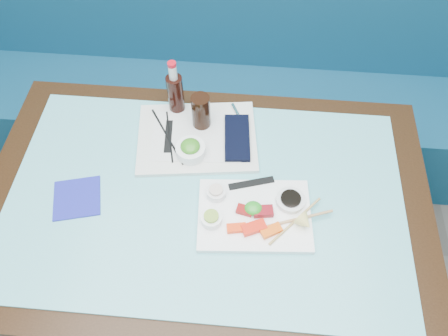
# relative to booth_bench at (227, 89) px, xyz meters

# --- Properties ---
(booth_bench) EXTENTS (3.00, 0.56, 1.17)m
(booth_bench) POSITION_rel_booth_bench_xyz_m (0.00, 0.00, 0.00)
(booth_bench) COLOR navy
(booth_bench) RESTS_ON ground
(dining_table) EXTENTS (1.40, 0.90, 0.75)m
(dining_table) POSITION_rel_booth_bench_xyz_m (0.00, -0.84, 0.29)
(dining_table) COLOR black
(dining_table) RESTS_ON ground
(glass_top) EXTENTS (1.22, 0.76, 0.01)m
(glass_top) POSITION_rel_booth_bench_xyz_m (0.00, -0.84, 0.38)
(glass_top) COLOR #61B9C2
(glass_top) RESTS_ON dining_table
(sashimi_plate) EXTENTS (0.35, 0.26, 0.02)m
(sashimi_plate) POSITION_rel_booth_bench_xyz_m (0.15, -0.89, 0.39)
(sashimi_plate) COLOR white
(sashimi_plate) RESTS_ON glass_top
(salmon_left) EXTENTS (0.06, 0.04, 0.01)m
(salmon_left) POSITION_rel_booth_bench_xyz_m (0.10, -0.95, 0.41)
(salmon_left) COLOR #FF350A
(salmon_left) RESTS_ON sashimi_plate
(salmon_mid) EXTENTS (0.08, 0.06, 0.02)m
(salmon_mid) POSITION_rel_booth_bench_xyz_m (0.15, -0.94, 0.41)
(salmon_mid) COLOR red
(salmon_mid) RESTS_ON sashimi_plate
(salmon_right) EXTENTS (0.07, 0.06, 0.01)m
(salmon_right) POSITION_rel_booth_bench_xyz_m (0.20, -0.95, 0.41)
(salmon_right) COLOR #FA570A
(salmon_right) RESTS_ON sashimi_plate
(tuna_left) EXTENTS (0.05, 0.04, 0.02)m
(tuna_left) POSITION_rel_booth_bench_xyz_m (0.12, -0.89, 0.41)
(tuna_left) COLOR maroon
(tuna_left) RESTS_ON sashimi_plate
(tuna_right) EXTENTS (0.06, 0.04, 0.02)m
(tuna_right) POSITION_rel_booth_bench_xyz_m (0.18, -0.89, 0.41)
(tuna_right) COLOR maroon
(tuna_right) RESTS_ON sashimi_plate
(seaweed_garnish) EXTENTS (0.06, 0.06, 0.03)m
(seaweed_garnish) POSITION_rel_booth_bench_xyz_m (0.15, -0.88, 0.41)
(seaweed_garnish) COLOR #259422
(seaweed_garnish) RESTS_ON sashimi_plate
(ramekin_wasabi) EXTENTS (0.06, 0.06, 0.03)m
(ramekin_wasabi) POSITION_rel_booth_bench_xyz_m (0.03, -0.93, 0.41)
(ramekin_wasabi) COLOR white
(ramekin_wasabi) RESTS_ON sashimi_plate
(wasabi_fill) EXTENTS (0.05, 0.05, 0.01)m
(wasabi_fill) POSITION_rel_booth_bench_xyz_m (0.03, -0.93, 0.43)
(wasabi_fill) COLOR #85AB37
(wasabi_fill) RESTS_ON ramekin_wasabi
(ramekin_ginger) EXTENTS (0.07, 0.07, 0.02)m
(ramekin_ginger) POSITION_rel_booth_bench_xyz_m (0.03, -0.84, 0.41)
(ramekin_ginger) COLOR white
(ramekin_ginger) RESTS_ON sashimi_plate
(ginger_fill) EXTENTS (0.05, 0.05, 0.01)m
(ginger_fill) POSITION_rel_booth_bench_xyz_m (0.03, -0.84, 0.43)
(ginger_fill) COLOR beige
(ginger_fill) RESTS_ON ramekin_ginger
(soy_dish) EXTENTS (0.11, 0.11, 0.02)m
(soy_dish) POSITION_rel_booth_bench_xyz_m (0.26, -0.84, 0.41)
(soy_dish) COLOR silver
(soy_dish) RESTS_ON sashimi_plate
(soy_fill) EXTENTS (0.08, 0.08, 0.01)m
(soy_fill) POSITION_rel_booth_bench_xyz_m (0.26, -0.84, 0.42)
(soy_fill) COLOR black
(soy_fill) RESTS_ON soy_dish
(lemon_wedge) EXTENTS (0.06, 0.06, 0.05)m
(lemon_wedge) POSITION_rel_booth_bench_xyz_m (0.30, -0.92, 0.43)
(lemon_wedge) COLOR #FFE478
(lemon_wedge) RESTS_ON sashimi_plate
(chopstick_sleeve) EXTENTS (0.14, 0.06, 0.00)m
(chopstick_sleeve) POSITION_rel_booth_bench_xyz_m (0.14, -0.79, 0.40)
(chopstick_sleeve) COLOR black
(chopstick_sleeve) RESTS_ON sashimi_plate
(wooden_chopstick_a) EXTENTS (0.24, 0.09, 0.01)m
(wooden_chopstick_a) POSITION_rel_booth_bench_xyz_m (0.26, -0.91, 0.40)
(wooden_chopstick_a) COLOR tan
(wooden_chopstick_a) RESTS_ON sashimi_plate
(wooden_chopstick_b) EXTENTS (0.15, 0.17, 0.01)m
(wooden_chopstick_b) POSITION_rel_booth_bench_xyz_m (0.27, -0.91, 0.40)
(wooden_chopstick_b) COLOR tan
(wooden_chopstick_b) RESTS_ON sashimi_plate
(serving_tray) EXTENTS (0.43, 0.34, 0.01)m
(serving_tray) POSITION_rel_booth_bench_xyz_m (-0.05, -0.62, 0.39)
(serving_tray) COLOR silver
(serving_tray) RESTS_ON glass_top
(paper_placemat) EXTENTS (0.31, 0.23, 0.00)m
(paper_placemat) POSITION_rel_booth_bench_xyz_m (-0.05, -0.62, 0.40)
(paper_placemat) COLOR silver
(paper_placemat) RESTS_ON serving_tray
(seaweed_bowl) EXTENTS (0.10, 0.10, 0.04)m
(seaweed_bowl) POSITION_rel_booth_bench_xyz_m (-0.06, -0.69, 0.42)
(seaweed_bowl) COLOR white
(seaweed_bowl) RESTS_ON serving_tray
(seaweed_salad) EXTENTS (0.08, 0.08, 0.03)m
(seaweed_salad) POSITION_rel_booth_bench_xyz_m (-0.06, -0.69, 0.44)
(seaweed_salad) COLOR #357F1D
(seaweed_salad) RESTS_ON seaweed_bowl
(cola_glass) EXTENTS (0.07, 0.07, 0.13)m
(cola_glass) POSITION_rel_booth_bench_xyz_m (-0.04, -0.56, 0.46)
(cola_glass) COLOR black
(cola_glass) RESTS_ON serving_tray
(navy_pouch) EXTENTS (0.10, 0.20, 0.01)m
(navy_pouch) POSITION_rel_booth_bench_xyz_m (0.08, -0.62, 0.41)
(navy_pouch) COLOR black
(navy_pouch) RESTS_ON serving_tray
(fork) EXTENTS (0.05, 0.09, 0.01)m
(fork) POSITION_rel_booth_bench_xyz_m (0.08, -0.51, 0.40)
(fork) COLOR white
(fork) RESTS_ON serving_tray
(black_chopstick_a) EXTENTS (0.14, 0.22, 0.01)m
(black_chopstick_a) POSITION_rel_booth_bench_xyz_m (-0.15, -0.63, 0.40)
(black_chopstick_a) COLOR black
(black_chopstick_a) RESTS_ON serving_tray
(black_chopstick_b) EXTENTS (0.06, 0.21, 0.01)m
(black_chopstick_b) POSITION_rel_booth_bench_xyz_m (-0.14, -0.63, 0.40)
(black_chopstick_b) COLOR black
(black_chopstick_b) RESTS_ON serving_tray
(tray_sleeve) EXTENTS (0.04, 0.14, 0.00)m
(tray_sleeve) POSITION_rel_booth_bench_xyz_m (-0.15, -0.63, 0.40)
(tray_sleeve) COLOR black
(tray_sleeve) RESTS_ON serving_tray
(cola_bottle_body) EXTENTS (0.06, 0.06, 0.16)m
(cola_bottle_body) POSITION_rel_booth_bench_xyz_m (-0.14, -0.50, 0.46)
(cola_bottle_body) COLOR black
(cola_bottle_body) RESTS_ON glass_top
(cola_bottle_neck) EXTENTS (0.03, 0.03, 0.05)m
(cola_bottle_neck) POSITION_rel_booth_bench_xyz_m (-0.14, -0.50, 0.57)
(cola_bottle_neck) COLOR silver
(cola_bottle_neck) RESTS_ON cola_bottle_body
(cola_bottle_cap) EXTENTS (0.03, 0.03, 0.01)m
(cola_bottle_cap) POSITION_rel_booth_bench_xyz_m (-0.14, -0.50, 0.60)
(cola_bottle_cap) COLOR #B70B19
(cola_bottle_cap) RESTS_ON cola_bottle_neck
(blue_napkin) EXTENTS (0.17, 0.17, 0.01)m
(blue_napkin) POSITION_rel_booth_bench_xyz_m (-0.39, -0.88, 0.39)
(blue_napkin) COLOR #1B2094
(blue_napkin) RESTS_ON glass_top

